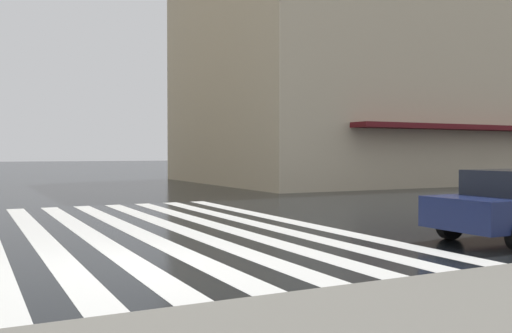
{
  "coord_description": "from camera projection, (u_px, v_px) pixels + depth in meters",
  "views": [
    {
      "loc": [
        -8.67,
        2.42,
        1.76
      ],
      "look_at": [
        3.81,
        -3.93,
        1.41
      ],
      "focal_mm": 40.14,
      "sensor_mm": 36.0,
      "label": 1
    }
  ],
  "objects": [
    {
      "name": "ground_plane",
      "position": [
        142.0,
        266.0,
        8.87
      ],
      "size": [
        220.0,
        220.0,
        0.0
      ],
      "primitive_type": "plane",
      "color": "black"
    },
    {
      "name": "zebra_crossing",
      "position": [
        155.0,
        229.0,
        13.08
      ],
      "size": [
        13.0,
        7.5,
        0.01
      ],
      "color": "silver",
      "rests_on": "ground_plane"
    }
  ]
}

